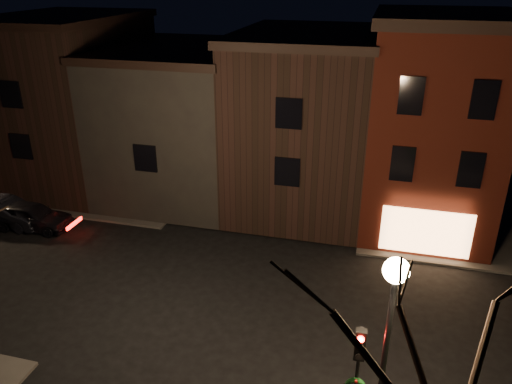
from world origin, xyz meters
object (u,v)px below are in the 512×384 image
at_px(traffic_signal, 357,370).
at_px(bare_tree_right, 472,366).
at_px(street_lamp_near, 391,312).
at_px(parked_car_b, 7,212).
at_px(parked_car_a, 31,216).

distance_m(traffic_signal, bare_tree_right, 4.87).
bearing_deg(street_lamp_near, parked_car_b, 153.67).
xyz_separation_m(parked_car_a, parked_car_b, (-1.47, 0.03, -0.01)).
bearing_deg(parked_car_a, traffic_signal, -120.22).
bearing_deg(parked_car_b, bare_tree_right, -116.37).
bearing_deg(traffic_signal, bare_tree_right, -57.59).
height_order(street_lamp_near, parked_car_b, street_lamp_near).
distance_m(street_lamp_near, parked_car_b, 21.89).
bearing_deg(traffic_signal, parked_car_b, 154.15).
bearing_deg(parked_car_b, street_lamp_near, -112.36).
distance_m(bare_tree_right, parked_car_a, 23.13).
height_order(traffic_signal, parked_car_a, traffic_signal).
relative_size(traffic_signal, bare_tree_right, 0.48).
xyz_separation_m(traffic_signal, parked_car_b, (-18.60, 9.01, -2.10)).
distance_m(traffic_signal, parked_car_a, 19.46).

